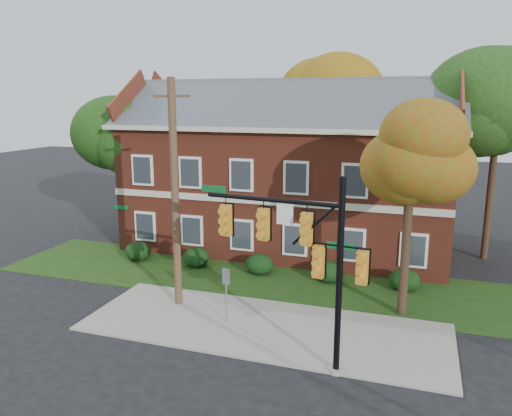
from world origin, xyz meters
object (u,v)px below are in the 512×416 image
(hedge_far_left, at_px, (138,251))
(sign_post, at_px, (226,286))
(hedge_center, at_px, (260,264))
(tree_far_rear, at_px, (335,96))
(hedge_left, at_px, (196,257))
(tree_right_rear, at_px, (506,109))
(utility_pole, at_px, (175,195))
(tree_near_right, at_px, (418,152))
(apartment_building, at_px, (288,163))
(hedge_right, at_px, (329,272))
(hedge_far_right, at_px, (405,280))
(tree_left_rear, at_px, (130,132))
(traffic_signal, at_px, (305,250))

(hedge_far_left, height_order, sign_post, sign_post)
(hedge_center, relative_size, tree_far_rear, 0.12)
(hedge_left, distance_m, tree_right_rear, 17.74)
(hedge_left, distance_m, sign_post, 7.09)
(utility_pole, bearing_deg, tree_near_right, 3.22)
(hedge_far_left, height_order, tree_right_rear, tree_right_rear)
(tree_far_rear, distance_m, utility_pole, 18.57)
(hedge_left, bearing_deg, apartment_building, 56.33)
(hedge_left, bearing_deg, sign_post, -55.24)
(apartment_building, height_order, hedge_right, apartment_building)
(apartment_building, xyz_separation_m, tree_near_right, (7.22, -8.09, 1.68))
(tree_near_right, bearing_deg, sign_post, -156.47)
(hedge_right, bearing_deg, sign_post, -117.50)
(hedge_left, xyz_separation_m, hedge_center, (3.50, 0.00, 0.00))
(apartment_building, bearing_deg, tree_far_rear, 80.29)
(hedge_far_right, height_order, tree_left_rear, tree_left_rear)
(hedge_far_left, bearing_deg, apartment_building, 36.89)
(hedge_far_left, xyz_separation_m, traffic_signal, (11.04, -7.87, 3.46))
(hedge_center, distance_m, tree_left_rear, 12.23)
(hedge_center, bearing_deg, utility_pole, -114.33)
(tree_left_rear, height_order, tree_far_rear, tree_far_rear)
(hedge_left, xyz_separation_m, tree_far_rear, (4.84, 13.09, 8.32))
(hedge_left, relative_size, hedge_center, 1.00)
(traffic_signal, bearing_deg, hedge_center, 123.25)
(hedge_far_left, height_order, tree_far_rear, tree_far_rear)
(tree_left_rear, relative_size, utility_pole, 0.94)
(hedge_right, distance_m, tree_near_right, 7.72)
(apartment_building, distance_m, tree_right_rear, 11.77)
(hedge_right, xyz_separation_m, tree_far_rear, (-2.16, 13.09, 8.32))
(hedge_far_left, bearing_deg, tree_near_right, -11.27)
(hedge_right, bearing_deg, hedge_far_right, 0.00)
(tree_left_rear, bearing_deg, hedge_far_left, -56.58)
(tree_left_rear, height_order, tree_right_rear, tree_right_rear)
(hedge_far_left, xyz_separation_m, sign_post, (7.50, -5.76, 1.02))
(tree_far_rear, bearing_deg, hedge_left, -110.29)
(hedge_far_left, distance_m, tree_far_rear, 17.61)
(sign_post, bearing_deg, apartment_building, 105.21)
(tree_right_rear, xyz_separation_m, sign_post, (-10.81, -11.87, -6.58))
(hedge_left, xyz_separation_m, tree_left_rear, (-6.23, 4.14, 6.16))
(hedge_far_left, relative_size, tree_right_rear, 0.13)
(traffic_signal, height_order, sign_post, traffic_signal)
(hedge_far_left, distance_m, tree_right_rear, 20.75)
(apartment_building, distance_m, tree_far_rear, 8.84)
(utility_pole, bearing_deg, tree_left_rear, 122.64)
(tree_left_rear, height_order, sign_post, tree_left_rear)
(tree_left_rear, bearing_deg, hedge_left, -33.59)
(tree_left_rear, relative_size, tree_far_rear, 0.77)
(traffic_signal, height_order, utility_pole, utility_pole)
(hedge_left, distance_m, tree_left_rear, 9.69)
(tree_near_right, bearing_deg, traffic_signal, -122.33)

